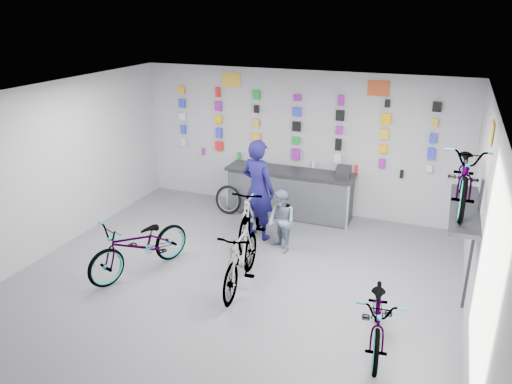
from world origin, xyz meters
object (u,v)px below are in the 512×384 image
at_px(bike_service, 253,212).
at_px(bike_right, 379,315).
at_px(counter, 289,194).
at_px(customer, 281,221).
at_px(clerk, 258,190).
at_px(bike_left, 140,245).
at_px(bike_center, 241,257).

bearing_deg(bike_service, bike_right, -47.75).
height_order(counter, customer, customer).
relative_size(counter, clerk, 1.39).
bearing_deg(clerk, bike_left, 73.66).
bearing_deg(counter, customer, -77.16).
distance_m(bike_right, clerk, 3.67).
bearing_deg(bike_left, bike_service, 77.39).
relative_size(bike_left, bike_right, 1.11).
relative_size(counter, bike_left, 1.42).
xyz_separation_m(bike_left, bike_service, (1.28, 1.83, 0.07)).
xyz_separation_m(bike_service, customer, (0.64, -0.22, 0.01)).
bearing_deg(clerk, counter, -83.83).
bearing_deg(bike_service, clerk, 69.42).
xyz_separation_m(bike_center, bike_right, (2.24, -0.68, -0.08)).
relative_size(bike_left, bike_service, 1.00).
bearing_deg(bike_service, customer, -26.38).
relative_size(counter, customer, 2.32).
bearing_deg(customer, counter, 139.73).
relative_size(counter, bike_service, 1.42).
bearing_deg(bike_right, clerk, 129.24).
xyz_separation_m(clerk, customer, (0.60, -0.39, -0.39)).
height_order(bike_center, bike_right, bike_center).
height_order(counter, bike_center, bike_center).
relative_size(bike_right, bike_service, 0.90).
bearing_deg(clerk, bike_right, 153.93).
bearing_deg(bike_right, counter, 115.53).
bearing_deg(customer, bike_left, -103.16).
distance_m(bike_center, clerk, 1.90).
relative_size(counter, bike_right, 1.57).
bearing_deg(customer, clerk, -176.34).
bearing_deg(bike_right, customer, 126.84).
bearing_deg(bike_right, bike_center, 155.47).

